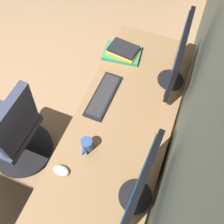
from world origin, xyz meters
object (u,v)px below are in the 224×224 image
Objects in this scene: monitor_secondary at (139,187)px; monitor_primary at (178,57)px; keyboard_main at (103,95)px; mouse_main at (61,170)px; coffee_mug at (87,145)px; drawer_pedestal at (120,153)px; book_stack_near at (123,52)px; office_chair at (14,134)px.

monitor_primary is at bearing -178.62° from monitor_secondary.
mouse_main is (0.61, -0.03, 0.01)m from keyboard_main.
keyboard_main is 0.42m from coffee_mug.
monitor_primary reaches higher than drawer_pedestal.
monitor_primary is at bearing 127.64° from keyboard_main.
office_chair is (0.88, -0.60, -0.30)m from book_stack_near.
monitor_primary is at bearing 153.88° from coffee_mug.
drawer_pedestal is 0.83m from book_stack_near.
monitor_secondary is 1.58× the size of book_stack_near.
mouse_main is 0.32× the size of book_stack_near.
office_chair is at bearing -107.27° from mouse_main.
book_stack_near is 0.33× the size of office_chair.
office_chair is (0.76, -1.03, -0.53)m from monitor_primary.
monitor_primary is 5.06× the size of coffee_mug.
monitor_secondary reaches higher than office_chair.
monitor_secondary is 0.52× the size of office_chair.
monitor_primary reaches higher than coffee_mug.
keyboard_main is (-0.24, -0.23, 0.39)m from drawer_pedestal.
coffee_mug is 0.12× the size of office_chair.
monitor_primary is 1.36× the size of keyboard_main.
book_stack_near is (-0.44, -0.01, 0.02)m from keyboard_main.
book_stack_near is (-0.68, -0.24, 0.41)m from drawer_pedestal.
office_chair reaches higher than mouse_main.
monitor_primary is at bearing 154.35° from mouse_main.
office_chair is at bearing -98.37° from monitor_secondary.
office_chair is at bearing -76.78° from drawer_pedestal.
drawer_pedestal is 0.50m from coffee_mug.
monitor_primary is 1.80× the size of book_stack_near.
mouse_main is at bearing -25.65° from monitor_primary.
drawer_pedestal is at bearing -18.77° from monitor_primary.
office_chair is (-0.18, -0.58, -0.29)m from mouse_main.
book_stack_near is (-1.03, -0.46, -0.22)m from monitor_secondary.
book_stack_near is 1.11m from office_chair.
monitor_primary is 0.51m from book_stack_near.
coffee_mug is at bearing -26.12° from monitor_primary.
monitor_secondary is 0.78m from keyboard_main.
office_chair reaches higher than drawer_pedestal.
drawer_pedestal is 0.51m from keyboard_main.
coffee_mug is at bearing -44.05° from drawer_pedestal.
office_chair is (0.20, -0.84, 0.11)m from drawer_pedestal.
mouse_main reaches higher than keyboard_main.
keyboard_main is at bearing 177.32° from mouse_main.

